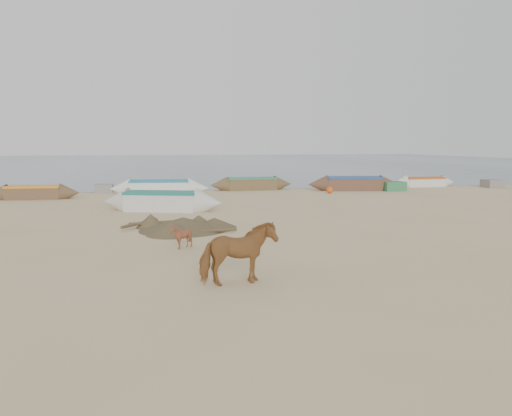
% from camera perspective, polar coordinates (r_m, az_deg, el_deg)
% --- Properties ---
extents(ground, '(140.00, 140.00, 0.00)m').
position_cam_1_polar(ground, '(13.91, 3.26, -6.15)').
color(ground, tan).
rests_on(ground, ground).
extents(sea, '(160.00, 160.00, 0.00)m').
position_cam_1_polar(sea, '(95.20, -9.31, 5.25)').
color(sea, slate).
rests_on(sea, ground).
extents(cow_adult, '(1.85, 1.08, 1.47)m').
position_cam_1_polar(cow_adult, '(11.51, -2.10, -5.23)').
color(cow_adult, '#8F5D2F').
rests_on(cow_adult, ground).
extents(calf_front, '(0.72, 0.64, 0.77)m').
position_cam_1_polar(calf_front, '(15.70, -8.54, -3.24)').
color(calf_front, brown).
rests_on(calf_front, ground).
extents(near_canoe, '(6.08, 3.19, 0.95)m').
position_cam_1_polar(near_canoe, '(24.79, -10.68, 0.78)').
color(near_canoe, silver).
rests_on(near_canoe, ground).
extents(debris_pile, '(4.25, 4.25, 0.49)m').
position_cam_1_polar(debris_pile, '(19.08, -8.33, -1.79)').
color(debris_pile, brown).
rests_on(debris_pile, ground).
extents(waterline_canoes, '(48.19, 4.80, 0.98)m').
position_cam_1_polar(waterline_canoes, '(33.27, -12.90, 2.30)').
color(waterline_canoes, brown).
rests_on(waterline_canoes, ground).
extents(beach_clutter, '(46.21, 4.26, 0.64)m').
position_cam_1_polar(beach_clutter, '(33.77, 0.89, 2.31)').
color(beach_clutter, '#2A5E30').
rests_on(beach_clutter, ground).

